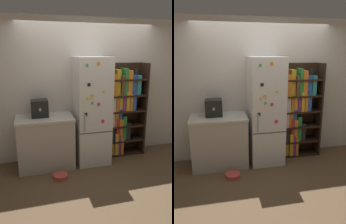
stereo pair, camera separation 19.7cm
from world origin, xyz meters
The scene contains 7 objects.
ground_plane centered at (0.00, 0.00, 0.00)m, with size 16.00×16.00×0.00m, color brown.
wall_back centered at (0.00, 0.47, 1.30)m, with size 8.00×0.05×2.60m.
refrigerator centered at (0.00, 0.16, 0.96)m, with size 0.60×0.61×1.93m.
bookshelf centered at (0.66, 0.31, 0.90)m, with size 0.75×0.33×1.80m.
kitchen_counter centered at (-0.85, 0.16, 0.46)m, with size 0.98×0.59×0.92m.
espresso_machine centered at (-0.92, 0.21, 1.07)m, with size 0.29×0.29×0.30m.
pet_bowl centered at (-0.67, -0.31, 0.04)m, with size 0.24×0.24×0.07m.
Camera 2 is at (-0.89, -3.53, 2.00)m, focal length 35.00 mm.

